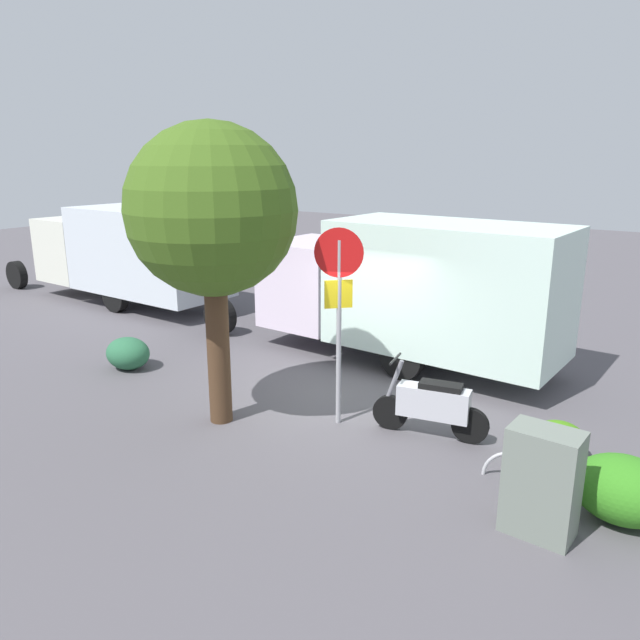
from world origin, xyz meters
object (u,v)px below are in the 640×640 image
at_px(street_tree, 212,212).
at_px(bike_rack_hoop, 513,481).
at_px(box_truck_far, 127,250).
at_px(box_truck_near, 405,285).
at_px(stop_sign, 339,296).
at_px(utility_cabinet, 542,483).
at_px(motorcycle, 432,405).

relative_size(street_tree, bike_rack_hoop, 5.56).
bearing_deg(bike_rack_hoop, box_truck_far, -17.39).
xyz_separation_m(box_truck_near, stop_sign, (-0.51, 3.38, 0.48)).
bearing_deg(stop_sign, bike_rack_hoop, 175.16).
relative_size(box_truck_near, street_tree, 1.75).
relative_size(box_truck_near, utility_cabinet, 6.40).
distance_m(stop_sign, utility_cabinet, 3.99).
distance_m(motorcycle, bike_rack_hoop, 1.69).
height_order(utility_cabinet, bike_rack_hoop, utility_cabinet).
height_order(street_tree, bike_rack_hoop, street_tree).
bearing_deg(utility_cabinet, stop_sign, -19.46).
bearing_deg(stop_sign, box_truck_far, -20.98).
relative_size(box_truck_near, stop_sign, 2.60).
bearing_deg(box_truck_far, utility_cabinet, 161.53).
height_order(motorcycle, utility_cabinet, utility_cabinet).
xyz_separation_m(stop_sign, utility_cabinet, (-3.49, 1.23, -1.47)).
xyz_separation_m(box_truck_far, stop_sign, (-9.53, 3.65, 0.55)).
distance_m(box_truck_far, street_tree, 9.32).
bearing_deg(motorcycle, stop_sign, 4.83).
height_order(box_truck_far, street_tree, street_tree).
bearing_deg(street_tree, utility_cabinet, 177.18).
distance_m(street_tree, bike_rack_hoop, 5.74).
relative_size(box_truck_near, bike_rack_hoop, 9.72).
bearing_deg(box_truck_near, box_truck_far, 1.40).
distance_m(street_tree, utility_cabinet, 5.83).
xyz_separation_m(street_tree, utility_cabinet, (-5.14, 0.25, -2.74)).
xyz_separation_m(stop_sign, street_tree, (1.64, 0.98, 1.27)).
relative_size(box_truck_far, bike_rack_hoop, 9.96).
height_order(box_truck_near, box_truck_far, box_truck_near).
height_order(box_truck_near, bike_rack_hoop, box_truck_near).
bearing_deg(motorcycle, box_truck_near, -67.08).
bearing_deg(motorcycle, street_tree, 13.47).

